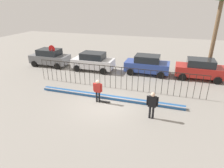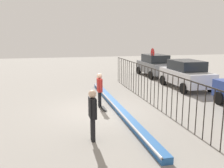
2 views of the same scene
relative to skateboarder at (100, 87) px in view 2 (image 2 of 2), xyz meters
name	(u,v)px [view 2 (image 2 of 2)]	position (x,y,z in m)	size (l,w,h in m)	color
ground_plane	(98,110)	(0.53, -0.19, -1.03)	(60.00, 60.00, 0.00)	gray
bowl_coping_ledge	(117,107)	(0.53, 0.73, -0.91)	(11.00, 0.41, 0.27)	#235699
perimeter_fence	(155,84)	(0.53, 2.69, 0.14)	(14.04, 0.04, 1.90)	black
skateboarder	(100,87)	(0.00, 0.00, 0.00)	(0.69, 0.26, 1.71)	black
skateboard	(103,108)	(0.47, 0.08, -0.97)	(0.80, 0.20, 0.07)	black
camera_operator	(93,111)	(3.91, -0.98, 0.03)	(0.71, 0.27, 1.77)	black
parked_car_gray	(155,65)	(-8.31, 6.52, -0.05)	(4.30, 2.12, 1.90)	slate
parked_car_white	(186,74)	(-3.05, 6.49, -0.05)	(4.30, 2.12, 1.90)	silver
stop_sign	(152,59)	(-7.51, 5.91, 0.59)	(0.76, 0.07, 2.50)	slate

